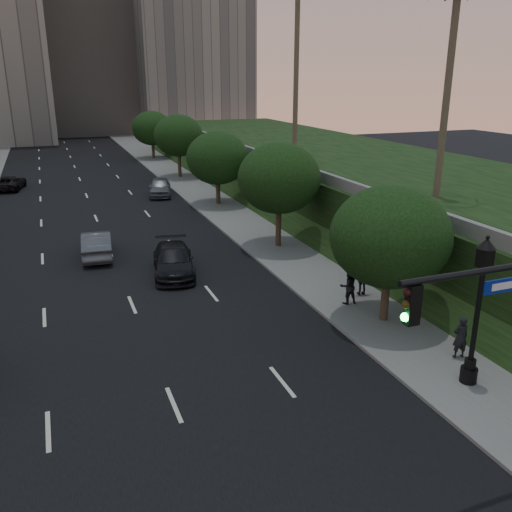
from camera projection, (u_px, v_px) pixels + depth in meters
name	position (u px, v px, depth m)	size (l,w,h in m)	color
ground	(218.00, 510.00, 13.88)	(160.00, 160.00, 0.00)	black
road_surface	(99.00, 225.00, 40.42)	(16.00, 140.00, 0.02)	black
sidewalk_right	(229.00, 212.00, 43.90)	(4.50, 140.00, 0.15)	slate
embankment	(368.00, 183.00, 45.53)	(18.00, 90.00, 4.00)	black
parapet_wall	(276.00, 160.00, 41.88)	(0.35, 90.00, 0.70)	slate
office_block_mid	(86.00, 62.00, 102.08)	(22.00, 18.00, 26.00)	gray
office_block_right	(186.00, 34.00, 101.32)	(20.00, 22.00, 36.00)	gray
tree_right_a	(390.00, 237.00, 23.20)	(5.20, 5.20, 6.24)	#38281C
tree_right_b	(279.00, 178.00, 33.66)	(5.20, 5.20, 6.74)	#38281C
tree_right_c	(217.00, 158.00, 45.32)	(5.20, 5.20, 6.24)	#38281C
tree_right_d	(178.00, 136.00, 57.56)	(5.20, 5.20, 6.74)	#38281C
tree_right_e	(152.00, 128.00, 70.99)	(5.20, 5.20, 6.24)	#38281C
street_lamp	(476.00, 318.00, 18.66)	(0.64, 0.64, 5.62)	black
sedan_mid_left	(97.00, 244.00, 33.06)	(1.71, 4.90, 1.62)	#4E5055
sedan_far_left	(10.00, 183.00, 52.67)	(2.23, 4.84, 1.34)	black
sedan_near_right	(173.00, 261.00, 30.20)	(2.19, 5.38, 1.56)	black
sedan_far_right	(160.00, 187.00, 49.92)	(1.94, 4.83, 1.65)	slate
pedestrian_a	(460.00, 337.00, 20.87)	(0.62, 0.41, 1.71)	black
pedestrian_b	(348.00, 286.00, 25.86)	(0.86, 0.67, 1.77)	black
pedestrian_c	(363.00, 279.00, 26.90)	(0.95, 0.40, 1.63)	black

